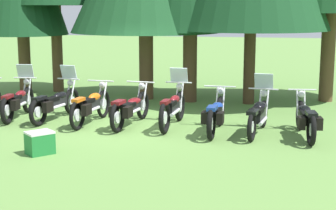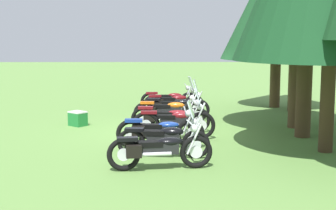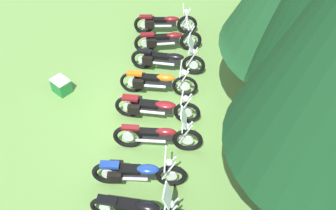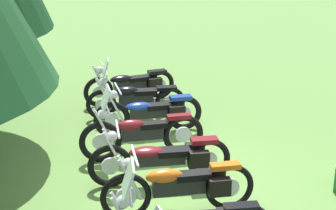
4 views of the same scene
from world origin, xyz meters
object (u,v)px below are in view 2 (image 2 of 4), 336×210
motorcycle_1 (173,102)px  motorcycle_2 (174,106)px  motorcycle_8 (158,149)px  motorcycle_6 (159,131)px  motorcycle_0 (168,99)px  motorcycle_7 (165,138)px  picnic_cooler (78,119)px  motorcycle_3 (168,111)px  motorcycle_4 (169,117)px  motorcycle_5 (175,122)px

motorcycle_1 → motorcycle_2: (1.05, 0.02, -0.00)m
motorcycle_8 → motorcycle_6: bearing=82.2°
motorcycle_0 → motorcycle_6: 6.34m
motorcycle_0 → motorcycle_6: bearing=-95.4°
motorcycle_6 → motorcycle_7: motorcycle_7 is taller
motorcycle_7 → picnic_cooler: size_ratio=3.34×
motorcycle_1 → motorcycle_0: bearing=90.5°
motorcycle_0 → motorcycle_1: bearing=-84.4°
motorcycle_3 → motorcycle_7: size_ratio=1.05×
motorcycle_4 → motorcycle_7: 3.14m
motorcycle_2 → motorcycle_6: size_ratio=1.04×
motorcycle_8 → picnic_cooler: (-5.22, -2.54, -0.22)m
motorcycle_4 → picnic_cooler: 3.04m
motorcycle_8 → motorcycle_1: bearing=78.5°
motorcycle_2 → motorcycle_6: (4.25, -0.53, -0.01)m
motorcycle_0 → motorcycle_5: (5.22, 0.08, 0.05)m
motorcycle_4 → motorcycle_5: size_ratio=1.03×
motorcycle_3 → motorcycle_0: bearing=92.8°
motorcycle_5 → motorcycle_6: bearing=-109.6°
motorcycle_2 → picnic_cooler: (1.05, -3.08, -0.23)m
motorcycle_2 → motorcycle_6: bearing=-89.4°
motorcycle_4 → motorcycle_3: bearing=96.5°
motorcycle_2 → motorcycle_5: size_ratio=1.01×
motorcycle_4 → motorcycle_5: (1.05, 0.15, 0.03)m
motorcycle_2 → motorcycle_3: 1.08m
motorcycle_5 → motorcycle_6: (1.11, -0.44, -0.03)m
motorcycle_7 → motorcycle_8: motorcycle_7 is taller
motorcycle_5 → motorcycle_4: bearing=100.0°
motorcycle_1 → picnic_cooler: bearing=-152.7°
motorcycle_1 → motorcycle_2: motorcycle_1 is taller
motorcycle_4 → picnic_cooler: bearing=166.1°
motorcycle_5 → motorcycle_1: bearing=91.2°
motorcycle_3 → motorcycle_5: size_ratio=1.00×
motorcycle_3 → motorcycle_8: 5.23m
motorcycle_0 → picnic_cooler: motorcycle_0 is taller
motorcycle_2 → motorcycle_1: bearing=99.0°
motorcycle_2 → motorcycle_5: 3.14m
motorcycle_3 → motorcycle_6: 3.21m
motorcycle_7 → picnic_cooler: 4.96m
motorcycle_2 → motorcycle_5: (3.13, -0.09, 0.02)m
motorcycle_1 → motorcycle_7: bearing=-100.6°
picnic_cooler → motorcycle_7: bearing=32.9°
motorcycle_0 → motorcycle_1: 1.04m
motorcycle_5 → picnic_cooler: size_ratio=3.51×
motorcycle_4 → motorcycle_7: size_ratio=1.08×
motorcycle_1 → motorcycle_3: 2.11m
motorcycle_1 → motorcycle_6: 5.32m
picnic_cooler → motorcycle_4: bearing=70.2°
motorcycle_4 → motorcycle_8: bearing=-88.2°
motorcycle_1 → motorcycle_5: motorcycle_5 is taller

